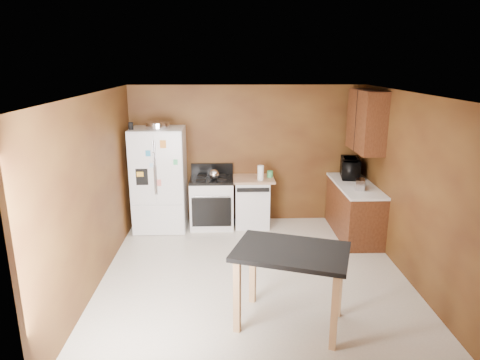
{
  "coord_description": "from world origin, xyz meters",
  "views": [
    {
      "loc": [
        -0.37,
        -5.39,
        2.89
      ],
      "look_at": [
        -0.17,
        0.85,
        1.16
      ],
      "focal_mm": 32.0,
      "sensor_mm": 36.0,
      "label": 1
    }
  ],
  "objects_px": {
    "toaster": "(360,184)",
    "green_canister": "(270,174)",
    "pen_cup": "(131,126)",
    "refrigerator": "(160,179)",
    "paper_towel": "(261,173)",
    "roasting_pan": "(158,125)",
    "dishwasher": "(252,201)",
    "island": "(291,261)",
    "kettle": "(214,174)",
    "gas_range": "(212,201)",
    "microwave": "(350,169)"
  },
  "relations": [
    {
      "from": "green_canister",
      "to": "microwave",
      "type": "height_order",
      "value": "microwave"
    },
    {
      "from": "toaster",
      "to": "microwave",
      "type": "relative_size",
      "value": 0.41
    },
    {
      "from": "toaster",
      "to": "green_canister",
      "type": "bearing_deg",
      "value": 161.56
    },
    {
      "from": "kettle",
      "to": "toaster",
      "type": "bearing_deg",
      "value": -15.99
    },
    {
      "from": "pen_cup",
      "to": "microwave",
      "type": "bearing_deg",
      "value": 2.62
    },
    {
      "from": "toaster",
      "to": "dishwasher",
      "type": "height_order",
      "value": "toaster"
    },
    {
      "from": "green_canister",
      "to": "paper_towel",
      "type": "bearing_deg",
      "value": -136.35
    },
    {
      "from": "toaster",
      "to": "microwave",
      "type": "height_order",
      "value": "microwave"
    },
    {
      "from": "refrigerator",
      "to": "dishwasher",
      "type": "height_order",
      "value": "refrigerator"
    },
    {
      "from": "paper_towel",
      "to": "toaster",
      "type": "xyz_separation_m",
      "value": [
        1.55,
        -0.66,
        -0.03
      ]
    },
    {
      "from": "paper_towel",
      "to": "microwave",
      "type": "distance_m",
      "value": 1.6
    },
    {
      "from": "pen_cup",
      "to": "toaster",
      "type": "bearing_deg",
      "value": -8.78
    },
    {
      "from": "roasting_pan",
      "to": "refrigerator",
      "type": "height_order",
      "value": "roasting_pan"
    },
    {
      "from": "paper_towel",
      "to": "dishwasher",
      "type": "distance_m",
      "value": 0.6
    },
    {
      "from": "island",
      "to": "roasting_pan",
      "type": "bearing_deg",
      "value": 121.98
    },
    {
      "from": "refrigerator",
      "to": "dishwasher",
      "type": "bearing_deg",
      "value": 2.99
    },
    {
      "from": "green_canister",
      "to": "toaster",
      "type": "distance_m",
      "value": 1.6
    },
    {
      "from": "roasting_pan",
      "to": "toaster",
      "type": "bearing_deg",
      "value": -11.96
    },
    {
      "from": "kettle",
      "to": "paper_towel",
      "type": "relative_size",
      "value": 0.7
    },
    {
      "from": "toaster",
      "to": "gas_range",
      "type": "distance_m",
      "value": 2.58
    },
    {
      "from": "dishwasher",
      "to": "island",
      "type": "bearing_deg",
      "value": -85.38
    },
    {
      "from": "gas_range",
      "to": "dishwasher",
      "type": "relative_size",
      "value": 1.24
    },
    {
      "from": "green_canister",
      "to": "toaster",
      "type": "height_order",
      "value": "toaster"
    },
    {
      "from": "green_canister",
      "to": "dishwasher",
      "type": "relative_size",
      "value": 0.13
    },
    {
      "from": "paper_towel",
      "to": "refrigerator",
      "type": "height_order",
      "value": "refrigerator"
    },
    {
      "from": "pen_cup",
      "to": "refrigerator",
      "type": "height_order",
      "value": "pen_cup"
    },
    {
      "from": "paper_towel",
      "to": "microwave",
      "type": "bearing_deg",
      "value": 3.15
    },
    {
      "from": "microwave",
      "to": "green_canister",
      "type": "bearing_deg",
      "value": 96.22
    },
    {
      "from": "green_canister",
      "to": "refrigerator",
      "type": "height_order",
      "value": "refrigerator"
    },
    {
      "from": "roasting_pan",
      "to": "kettle",
      "type": "relative_size",
      "value": 2.34
    },
    {
      "from": "gas_range",
      "to": "kettle",
      "type": "bearing_deg",
      "value": -62.04
    },
    {
      "from": "roasting_pan",
      "to": "refrigerator",
      "type": "xyz_separation_m",
      "value": [
        -0.02,
        0.01,
        -0.95
      ]
    },
    {
      "from": "kettle",
      "to": "paper_towel",
      "type": "bearing_deg",
      "value": -1.2
    },
    {
      "from": "pen_cup",
      "to": "dishwasher",
      "type": "height_order",
      "value": "pen_cup"
    },
    {
      "from": "paper_towel",
      "to": "dishwasher",
      "type": "xyz_separation_m",
      "value": [
        -0.14,
        0.13,
        -0.56
      ]
    },
    {
      "from": "dishwasher",
      "to": "island",
      "type": "distance_m",
      "value": 3.09
    },
    {
      "from": "roasting_pan",
      "to": "refrigerator",
      "type": "bearing_deg",
      "value": 163.07
    },
    {
      "from": "refrigerator",
      "to": "toaster",
      "type": "bearing_deg",
      "value": -11.99
    },
    {
      "from": "roasting_pan",
      "to": "gas_range",
      "type": "relative_size",
      "value": 0.38
    },
    {
      "from": "paper_towel",
      "to": "gas_range",
      "type": "bearing_deg",
      "value": 172.98
    },
    {
      "from": "pen_cup",
      "to": "gas_range",
      "type": "distance_m",
      "value": 1.93
    },
    {
      "from": "green_canister",
      "to": "toaster",
      "type": "xyz_separation_m",
      "value": [
        1.37,
        -0.83,
        0.04
      ]
    },
    {
      "from": "kettle",
      "to": "toaster",
      "type": "height_order",
      "value": "kettle"
    },
    {
      "from": "paper_towel",
      "to": "island",
      "type": "xyz_separation_m",
      "value": [
        0.11,
        -2.94,
        -0.25
      ]
    },
    {
      "from": "roasting_pan",
      "to": "toaster",
      "type": "distance_m",
      "value": 3.48
    },
    {
      "from": "roasting_pan",
      "to": "pen_cup",
      "type": "bearing_deg",
      "value": -163.8
    },
    {
      "from": "microwave",
      "to": "island",
      "type": "distance_m",
      "value": 3.39
    },
    {
      "from": "roasting_pan",
      "to": "pen_cup",
      "type": "height_order",
      "value": "pen_cup"
    },
    {
      "from": "paper_towel",
      "to": "toaster",
      "type": "relative_size",
      "value": 1.08
    },
    {
      "from": "pen_cup",
      "to": "dishwasher",
      "type": "relative_size",
      "value": 0.14
    }
  ]
}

